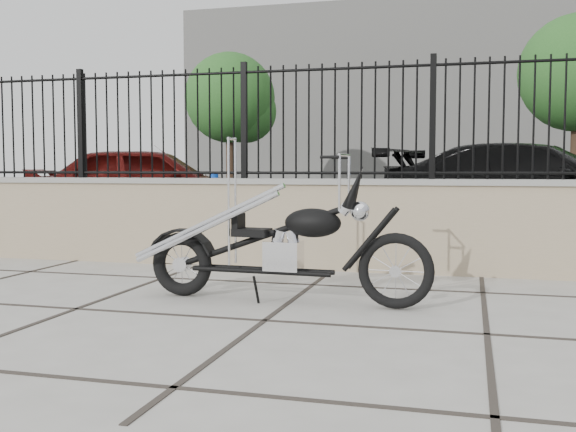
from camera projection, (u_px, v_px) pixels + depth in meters
The scene contains 11 objects.
ground_plane at pixel (265, 321), 4.73m from camera, with size 90.00×90.00×0.00m, color #99968E.
parking_lot at pixel (413, 211), 16.76m from camera, with size 30.00×30.00×0.00m, color black.
retaining_wall at pixel (334, 224), 7.10m from camera, with size 14.00×0.36×0.96m, color gray.
iron_fence at pixel (335, 121), 7.02m from camera, with size 14.00×0.08×1.20m, color black.
background_building at pixel (440, 102), 29.95m from camera, with size 22.00×6.00×8.00m, color beige.
chopper_motorcycle at pixel (278, 219), 5.34m from camera, with size 2.24×0.39×1.34m, color black, non-canonical shape.
car_red at pixel (152, 186), 12.29m from camera, with size 1.76×4.37×1.49m, color #480C0A.
car_black at pixel (538, 189), 10.80m from camera, with size 2.07×5.08×1.48m, color black.
bollard_a at pixel (214, 208), 9.69m from camera, with size 0.12×0.12×1.00m, color blue.
bollard_b at pixel (541, 219), 8.30m from camera, with size 0.11×0.11×0.89m, color #0E23D9.
tree_left at pixel (230, 94), 22.17m from camera, with size 2.97×2.97×5.01m.
Camera 1 is at (1.38, -4.46, 1.07)m, focal length 42.00 mm.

